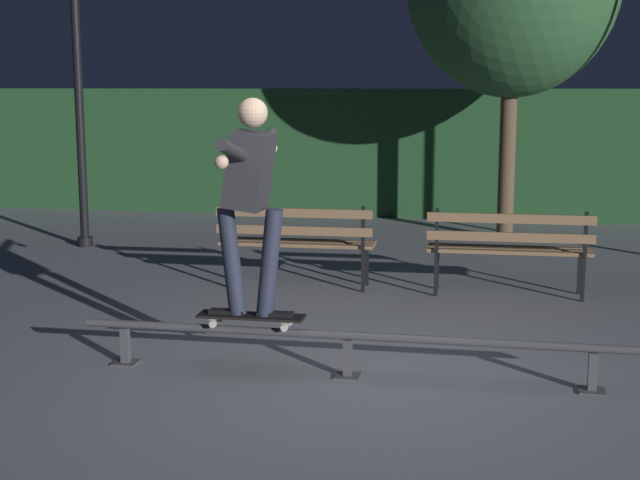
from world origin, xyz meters
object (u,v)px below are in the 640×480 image
(park_bench_left_center, at_px, (509,243))
(grind_rail, at_px, (348,342))
(skateboard, at_px, (251,317))
(park_bench_leftmost, at_px, (296,237))
(skateboarder, at_px, (250,188))
(lamp_post_left, at_px, (77,52))

(park_bench_left_center, bearing_deg, grind_rail, -112.73)
(skateboard, height_order, park_bench_leftmost, park_bench_leftmost)
(skateboard, distance_m, skateboarder, 0.94)
(grind_rail, xyz_separation_m, skateboard, (-0.71, 0.00, 0.15))
(skateboarder, distance_m, park_bench_leftmost, 2.89)
(skateboard, xyz_separation_m, park_bench_left_center, (1.87, 2.77, 0.13))
(grind_rail, relative_size, skateboarder, 2.55)
(lamp_post_left, bearing_deg, skateboard, -53.16)
(grind_rail, relative_size, park_bench_leftmost, 2.47)
(skateboarder, xyz_separation_m, park_bench_leftmost, (-0.28, 2.77, -0.81))
(lamp_post_left, bearing_deg, park_bench_leftmost, -30.53)
(skateboarder, bearing_deg, grind_rail, -0.00)
(skateboard, bearing_deg, skateboarder, 0.01)
(skateboard, bearing_deg, park_bench_leftmost, 95.63)
(grind_rail, xyz_separation_m, skateboarder, (-0.71, 0.00, 1.09))
(skateboarder, bearing_deg, lamp_post_left, 126.87)
(park_bench_leftmost, relative_size, lamp_post_left, 0.41)
(grind_rail, relative_size, park_bench_left_center, 2.47)
(skateboard, relative_size, park_bench_leftmost, 0.48)
(skateboarder, xyz_separation_m, lamp_post_left, (-3.50, 4.67, 1.14))
(skateboarder, bearing_deg, skateboard, -179.99)
(skateboarder, relative_size, lamp_post_left, 0.40)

